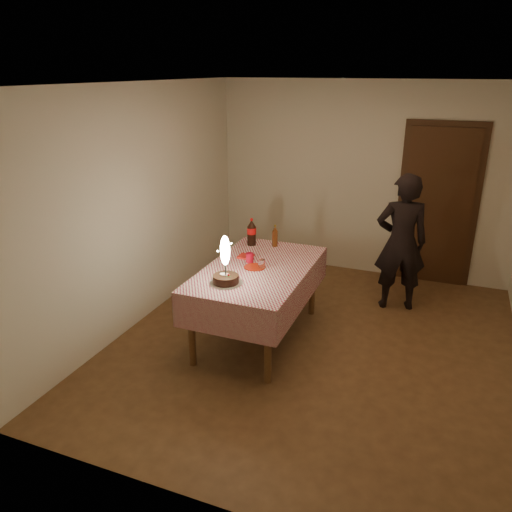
# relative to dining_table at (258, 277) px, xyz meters

# --- Properties ---
(ground) EXTENTS (4.00, 4.50, 0.01)m
(ground) POSITION_rel_dining_table_xyz_m (0.61, 0.07, -0.70)
(ground) COLOR brown
(ground) RESTS_ON ground
(room_shell) EXTENTS (4.04, 4.54, 2.62)m
(room_shell) POSITION_rel_dining_table_xyz_m (0.64, 0.14, 0.96)
(room_shell) COLOR beige
(room_shell) RESTS_ON ground
(dining_table) EXTENTS (1.02, 1.72, 0.81)m
(dining_table) POSITION_rel_dining_table_xyz_m (0.00, 0.00, 0.00)
(dining_table) COLOR brown
(dining_table) RESTS_ON ground
(birthday_cake) EXTENTS (0.31, 0.31, 0.47)m
(birthday_cake) POSITION_rel_dining_table_xyz_m (-0.14, -0.48, 0.24)
(birthday_cake) COLOR white
(birthday_cake) RESTS_ON dining_table
(red_plate) EXTENTS (0.22, 0.22, 0.01)m
(red_plate) POSITION_rel_dining_table_xyz_m (-0.03, -0.01, 0.11)
(red_plate) COLOR #B0210C
(red_plate) RESTS_ON dining_table
(red_cup) EXTENTS (0.08, 0.08, 0.10)m
(red_cup) POSITION_rel_dining_table_xyz_m (-0.14, 0.11, 0.16)
(red_cup) COLOR #A70B22
(red_cup) RESTS_ON dining_table
(clear_cup) EXTENTS (0.07, 0.07, 0.09)m
(clear_cup) POSITION_rel_dining_table_xyz_m (0.04, 0.00, 0.15)
(clear_cup) COLOR white
(clear_cup) RESTS_ON dining_table
(napkin_stack) EXTENTS (0.15, 0.15, 0.02)m
(napkin_stack) POSITION_rel_dining_table_xyz_m (-0.23, 0.23, 0.12)
(napkin_stack) COLOR #B41C14
(napkin_stack) RESTS_ON dining_table
(cola_bottle) EXTENTS (0.10, 0.10, 0.32)m
(cola_bottle) POSITION_rel_dining_table_xyz_m (-0.32, 0.63, 0.26)
(cola_bottle) COLOR black
(cola_bottle) RESTS_ON dining_table
(amber_bottle_left) EXTENTS (0.06, 0.06, 0.26)m
(amber_bottle_left) POSITION_rel_dining_table_xyz_m (-0.06, 0.68, 0.23)
(amber_bottle_left) COLOR #52260E
(amber_bottle_left) RESTS_ON dining_table
(photographer) EXTENTS (0.68, 0.54, 1.64)m
(photographer) POSITION_rel_dining_table_xyz_m (1.28, 1.30, 0.12)
(photographer) COLOR black
(photographer) RESTS_ON ground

